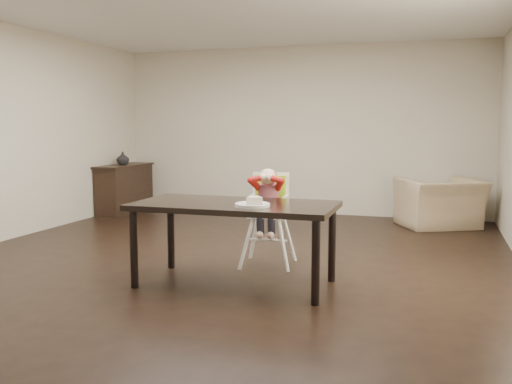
{
  "coord_description": "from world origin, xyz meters",
  "views": [
    {
      "loc": [
        2.14,
        -5.58,
        1.45
      ],
      "look_at": [
        0.49,
        -0.4,
        0.8
      ],
      "focal_mm": 40.0,
      "sensor_mm": 36.0,
      "label": 1
    }
  ],
  "objects_px": {
    "dining_table": "(235,212)",
    "high_chair": "(269,197)",
    "armchair": "(440,195)",
    "sideboard": "(125,188)"
  },
  "relations": [
    {
      "from": "dining_table",
      "to": "sideboard",
      "type": "distance_m",
      "value": 4.76
    },
    {
      "from": "dining_table",
      "to": "high_chair",
      "type": "height_order",
      "value": "high_chair"
    },
    {
      "from": "dining_table",
      "to": "high_chair",
      "type": "xyz_separation_m",
      "value": [
        0.08,
        0.81,
        0.04
      ]
    },
    {
      "from": "dining_table",
      "to": "armchair",
      "type": "distance_m",
      "value": 4.04
    },
    {
      "from": "armchair",
      "to": "sideboard",
      "type": "xyz_separation_m",
      "value": [
        -4.98,
        -0.1,
        -0.06
      ]
    },
    {
      "from": "armchair",
      "to": "sideboard",
      "type": "height_order",
      "value": "armchair"
    },
    {
      "from": "high_chair",
      "to": "sideboard",
      "type": "distance_m",
      "value": 4.27
    },
    {
      "from": "dining_table",
      "to": "armchair",
      "type": "bearing_deg",
      "value": 63.83
    },
    {
      "from": "dining_table",
      "to": "armchair",
      "type": "relative_size",
      "value": 1.71
    },
    {
      "from": "dining_table",
      "to": "high_chair",
      "type": "distance_m",
      "value": 0.81
    }
  ]
}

